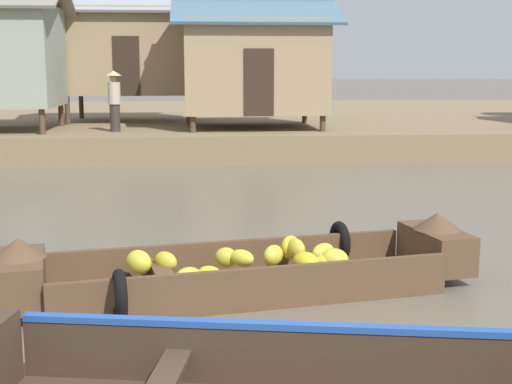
% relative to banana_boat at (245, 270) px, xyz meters
% --- Properties ---
extents(ground_plane, '(300.00, 300.00, 0.00)m').
position_rel_banana_boat_xyz_m(ground_plane, '(-0.40, 6.31, -0.26)').
color(ground_plane, '#665B4C').
extents(riverbank_strip, '(160.00, 20.00, 0.76)m').
position_rel_banana_boat_xyz_m(riverbank_strip, '(-0.40, 20.40, 0.12)').
color(riverbank_strip, '#7F6B4C').
rests_on(riverbank_strip, ground).
extents(banana_boat, '(5.36, 2.47, 0.78)m').
position_rel_banana_boat_xyz_m(banana_boat, '(0.00, 0.00, 0.00)').
color(banana_boat, brown).
rests_on(banana_boat, ground).
extents(fishing_skiff_distant, '(4.87, 2.91, 0.78)m').
position_rel_banana_boat_xyz_m(fishing_skiff_distant, '(7.21, 11.76, -0.01)').
color(fishing_skiff_distant, brown).
rests_on(fishing_skiff_distant, ground).
extents(stilt_house_mid_left, '(4.82, 3.71, 4.38)m').
position_rel_banana_boat_xyz_m(stilt_house_mid_left, '(-2.52, 16.15, 2.81)').
color(stilt_house_mid_left, '#4C3826').
rests_on(stilt_house_mid_left, riverbank_strip).
extents(stilt_house_mid_right, '(4.67, 4.02, 3.82)m').
position_rel_banana_boat_xyz_m(stilt_house_mid_right, '(1.25, 13.25, 2.32)').
color(stilt_house_mid_right, '#4C3826').
rests_on(stilt_house_mid_right, riverbank_strip).
extents(vendor_person, '(0.44, 0.44, 1.66)m').
position_rel_banana_boat_xyz_m(vendor_person, '(-2.66, 12.16, 1.43)').
color(vendor_person, '#332D28').
rests_on(vendor_person, riverbank_strip).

